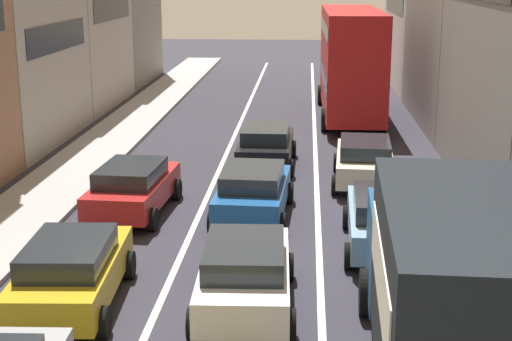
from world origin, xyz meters
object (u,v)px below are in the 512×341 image
bus_mid_queue_primary (351,58)px  wagon_right_lane_far (365,160)px  sedan_centre_lane_second (245,272)px  sedan_right_lane_behind_truck (386,219)px  removalist_box_truck (453,284)px  coupe_centre_lane_fourth (266,145)px  hatchback_centre_lane_third (253,191)px  wagon_left_lane_second (71,271)px  sedan_left_lane_third (133,187)px

bus_mid_queue_primary → wagon_right_lane_far: bearing=178.9°
sedan_centre_lane_second → bus_mid_queue_primary: bearing=-10.6°
sedan_right_lane_behind_truck → wagon_right_lane_far: bearing=2.6°
sedan_centre_lane_second → removalist_box_truck: bearing=-133.1°
wagon_right_lane_far → coupe_centre_lane_fourth: bearing=62.2°
coupe_centre_lane_fourth → sedan_right_lane_behind_truck: size_ratio=0.99×
hatchback_centre_lane_third → sedan_right_lane_behind_truck: same height
coupe_centre_lane_fourth → hatchback_centre_lane_third: bearing=-179.6°
hatchback_centre_lane_third → bus_mid_queue_primary: size_ratio=0.42×
wagon_right_lane_far → bus_mid_queue_primary: size_ratio=0.42×
removalist_box_truck → sedan_centre_lane_second: removalist_box_truck is taller
sedan_centre_lane_second → bus_mid_queue_primary: 21.68m
sedan_centre_lane_second → coupe_centre_lane_fourth: (-0.21, 11.80, 0.00)m
wagon_left_lane_second → sedan_right_lane_behind_truck: same height
coupe_centre_lane_fourth → wagon_right_lane_far: size_ratio=0.99×
removalist_box_truck → hatchback_centre_lane_third: removalist_box_truck is taller
hatchback_centre_lane_third → bus_mid_queue_primary: bearing=-10.1°
coupe_centre_lane_fourth → sedan_right_lane_behind_truck: 8.80m
wagon_left_lane_second → coupe_centre_lane_fourth: bearing=-19.1°
wagon_right_lane_far → hatchback_centre_lane_third: bearing=141.7°
wagon_left_lane_second → wagon_right_lane_far: (6.73, 9.94, 0.00)m
hatchback_centre_lane_third → wagon_right_lane_far: 5.12m
sedan_left_lane_third → removalist_box_truck: bearing=-138.6°
sedan_centre_lane_second → hatchback_centre_lane_third: same height
sedan_left_lane_third → wagon_right_lane_far: 7.77m
wagon_left_lane_second → sedan_left_lane_third: (-0.12, 6.28, 0.00)m
sedan_right_lane_behind_truck → wagon_right_lane_far: size_ratio=0.99×
removalist_box_truck → sedan_left_lane_third: (-7.29, 9.27, -1.18)m
hatchback_centre_lane_third → coupe_centre_lane_fourth: bearing=2.2°
removalist_box_truck → sedan_right_lane_behind_truck: removalist_box_truck is taller
removalist_box_truck → sedan_centre_lane_second: (-3.58, 3.12, -1.18)m
wagon_left_lane_second → hatchback_centre_lane_third: same height
sedan_centre_lane_second → sedan_right_lane_behind_truck: same height
removalist_box_truck → sedan_left_lane_third: 11.85m
hatchback_centre_lane_third → sedan_right_lane_behind_truck: size_ratio=1.01×
coupe_centre_lane_fourth → bus_mid_queue_primary: 10.35m
wagon_left_lane_second → hatchback_centre_lane_third: 6.95m
sedan_centre_lane_second → coupe_centre_lane_fourth: size_ratio=1.01×
wagon_right_lane_far → sedan_centre_lane_second: bearing=165.3°
sedan_left_lane_third → wagon_right_lane_far: same height
wagon_right_lane_far → removalist_box_truck: bearing=-175.0°
sedan_left_lane_third → coupe_centre_lane_fourth: bearing=-28.5°
wagon_left_lane_second → bus_mid_queue_primary: size_ratio=0.42×
sedan_centre_lane_second → coupe_centre_lane_fourth: 11.81m
sedan_centre_lane_second → bus_mid_queue_primary: (3.23, 21.35, 2.03)m
bus_mid_queue_primary → wagon_left_lane_second: bearing=161.8°
sedan_right_lane_behind_truck → sedan_left_lane_third: bearing=72.4°
sedan_right_lane_behind_truck → wagon_right_lane_far: (-0.09, 6.10, 0.00)m
coupe_centre_lane_fourth → wagon_right_lane_far: same height
wagon_left_lane_second → wagon_right_lane_far: same height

